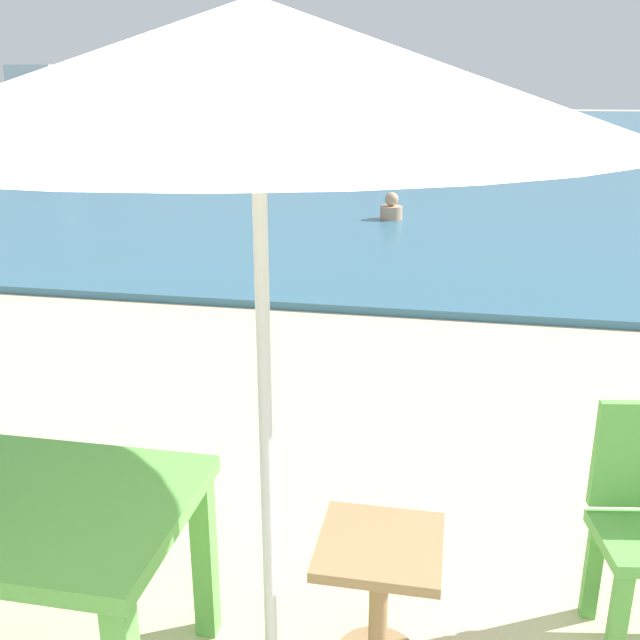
{
  "coord_description": "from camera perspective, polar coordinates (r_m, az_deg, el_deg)",
  "views": [
    {
      "loc": [
        0.17,
        -1.39,
        2.09
      ],
      "look_at": [
        -0.67,
        3.0,
        0.6
      ],
      "focal_mm": 40.32,
      "sensor_mm": 36.0,
      "label": 1
    }
  ],
  "objects": [
    {
      "name": "swimmer_person",
      "position": [
        11.16,
        5.68,
        8.78
      ],
      "size": [
        0.34,
        0.34,
        0.41
      ],
      "color": "tan",
      "rests_on": "sea_water"
    },
    {
      "name": "patio_umbrella",
      "position": [
        2.04,
        -5.09,
        19.22
      ],
      "size": [
        2.1,
        2.1,
        2.3
      ],
      "color": "silver",
      "rests_on": "ground_plane"
    },
    {
      "name": "boat_cargo_ship",
      "position": [
        38.99,
        6.13,
        16.46
      ],
      "size": [
        5.78,
        1.58,
        2.1
      ],
      "color": "navy",
      "rests_on": "sea_water"
    },
    {
      "name": "sea_water",
      "position": [
        31.45,
        10.89,
        14.36
      ],
      "size": [
        120.0,
        50.0,
        0.08
      ],
      "primitive_type": "cube",
      "color": "#386B84",
      "rests_on": "ground_plane"
    },
    {
      "name": "boat_barge",
      "position": [
        40.08,
        -20.69,
        15.84
      ],
      "size": [
        7.67,
        2.09,
        2.79
      ],
      "color": "navy",
      "rests_on": "sea_water"
    },
    {
      "name": "side_table_wood",
      "position": [
        2.78,
        4.7,
        -20.22
      ],
      "size": [
        0.44,
        0.44,
        0.54
      ],
      "color": "#9E7A51",
      "rests_on": "ground_plane"
    }
  ]
}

